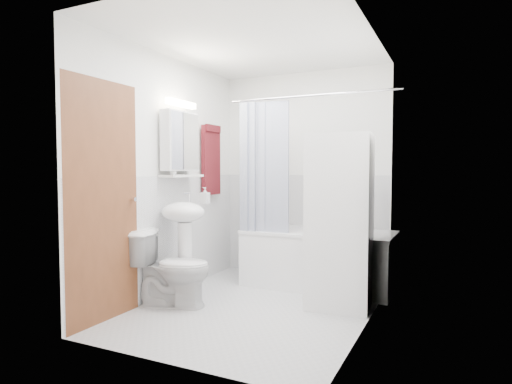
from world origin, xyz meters
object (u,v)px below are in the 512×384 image
at_px(washer_dryer, 340,221).
at_px(toilet, 172,268).
at_px(bathtub, 318,256).
at_px(sink, 184,227).

distance_m(washer_dryer, toilet, 1.61).
xyz_separation_m(bathtub, sink, (-1.06, -0.99, 0.37)).
height_order(bathtub, toilet, toilet).
bearing_deg(sink, washer_dryer, 16.90).
height_order(sink, toilet, sink).
bearing_deg(toilet, bathtub, -58.28).
bearing_deg(bathtub, toilet, -129.92).
xyz_separation_m(bathtub, washer_dryer, (0.37, -0.56, 0.46)).
xyz_separation_m(washer_dryer, toilet, (-1.40, -0.67, -0.44)).
bearing_deg(bathtub, sink, -136.89).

